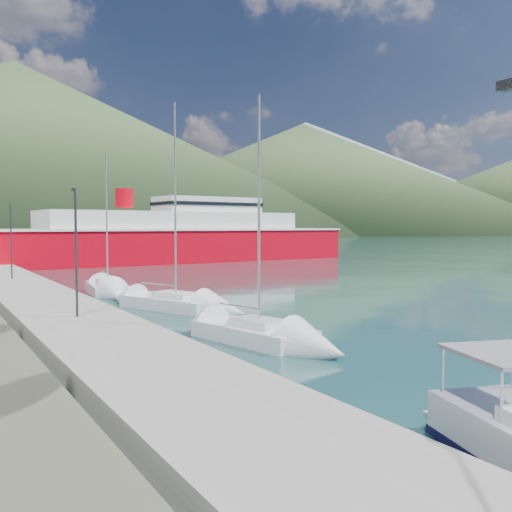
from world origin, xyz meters
TOP-DOWN VIEW (x-y plane):
  - ground at (0.00, 120.00)m, footprint 1400.00×1400.00m
  - quay at (-9.00, 26.00)m, footprint 5.00×88.00m
  - hills_far at (138.59, 618.73)m, footprint 1480.00×900.00m
  - hills_near at (98.04, 372.50)m, footprint 1010.00×520.00m
  - lamp_posts at (-9.00, 15.16)m, footprint 0.15×46.22m
  - sailboat_near at (-2.39, 7.57)m, footprint 4.02×8.40m
  - sailboat_mid at (-1.38, 18.42)m, footprint 5.63×9.57m
  - sailboat_far at (-3.52, 28.73)m, footprint 3.40×8.03m
  - ferry at (16.02, 63.99)m, footprint 54.41×15.51m

SIDE VIEW (x-z plane):
  - ground at x=0.00m, z-range 0.00..0.00m
  - sailboat_near at x=-2.39m, z-range -5.49..6.12m
  - sailboat_far at x=-3.52m, z-range -5.40..6.04m
  - sailboat_mid at x=-1.38m, z-range -6.38..7.02m
  - quay at x=-9.00m, z-range 0.00..0.80m
  - ferry at x=16.02m, z-range -2.09..8.58m
  - lamp_posts at x=-9.00m, z-range 1.05..7.11m
  - hills_near at x=98.04m, z-range -8.32..106.68m
  - hills_far at x=138.59m, z-range -12.61..167.39m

